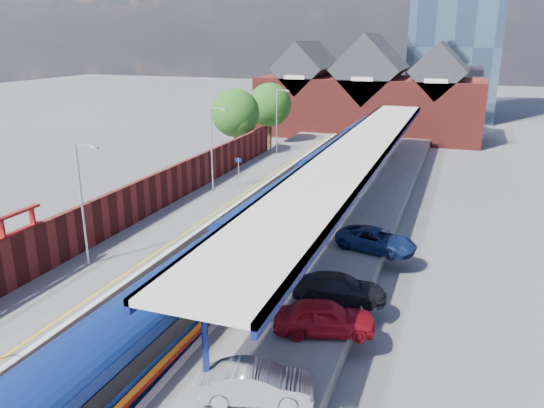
{
  "coord_description": "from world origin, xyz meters",
  "views": [
    {
      "loc": [
        12.73,
        -16.42,
        13.32
      ],
      "look_at": [
        1.16,
        15.42,
        2.6
      ],
      "focal_mm": 35.0,
      "sensor_mm": 36.0,
      "label": 1
    }
  ],
  "objects": [
    {
      "name": "tree_near",
      "position": [
        -10.35,
        35.91,
        5.35
      ],
      "size": [
        5.2,
        5.2,
        8.1
      ],
      "color": "#382314",
      "rests_on": "ground"
    },
    {
      "name": "coping_left",
      "position": [
        -3.15,
        20.0,
        1.02
      ],
      "size": [
        0.3,
        76.0,
        0.05
      ],
      "primitive_type": "cube",
      "color": "silver",
      "rests_on": "left_platform"
    },
    {
      "name": "left_platform",
      "position": [
        -5.5,
        20.0,
        0.5
      ],
      "size": [
        5.0,
        76.0,
        1.0
      ],
      "primitive_type": "cube",
      "color": "#565659",
      "rests_on": "ground"
    },
    {
      "name": "brick_wall",
      "position": [
        -8.1,
        13.54,
        2.45
      ],
      "size": [
        0.35,
        50.0,
        3.86
      ],
      "color": "maroon",
      "rests_on": "left_platform"
    },
    {
      "name": "train",
      "position": [
        1.49,
        24.39,
        2.12
      ],
      "size": [
        3.16,
        65.95,
        3.45
      ],
      "color": "navy",
      "rests_on": "ground"
    },
    {
      "name": "parked_car_blue",
      "position": [
        8.5,
        13.61,
        1.67
      ],
      "size": [
        5.21,
        3.34,
        1.34
      ],
      "primitive_type": "imported",
      "rotation": [
        0.0,
        0.0,
        1.32
      ],
      "color": "navy",
      "rests_on": "right_platform"
    },
    {
      "name": "parked_car_silver",
      "position": [
        6.78,
        -1.68,
        1.67
      ],
      "size": [
        4.28,
        2.54,
        1.33
      ],
      "primitive_type": "imported",
      "rotation": [
        0.0,
        0.0,
        1.87
      ],
      "color": "#A5A6AA",
      "rests_on": "right_platform"
    },
    {
      "name": "tree_far",
      "position": [
        -9.35,
        43.91,
        5.35
      ],
      "size": [
        5.2,
        5.2,
        8.1
      ],
      "color": "#382314",
      "rests_on": "ground"
    },
    {
      "name": "parked_car_red",
      "position": [
        7.92,
        3.47,
        1.75
      ],
      "size": [
        4.71,
        2.98,
        1.5
      ],
      "primitive_type": "imported",
      "rotation": [
        0.0,
        0.0,
        1.87
      ],
      "color": "maroon",
      "rests_on": "right_platform"
    },
    {
      "name": "coping_right",
      "position": [
        3.15,
        20.0,
        1.02
      ],
      "size": [
        0.3,
        76.0,
        0.05
      ],
      "primitive_type": "cube",
      "color": "silver",
      "rests_on": "right_platform"
    },
    {
      "name": "canopy",
      "position": [
        5.48,
        21.95,
        5.25
      ],
      "size": [
        4.5,
        52.0,
        4.48
      ],
      "color": "#0E1657",
      "rests_on": "right_platform"
    },
    {
      "name": "lamp_post_d",
      "position": [
        -6.36,
        38.0,
        4.99
      ],
      "size": [
        1.48,
        0.18,
        7.0
      ],
      "color": "#A5A8AA",
      "rests_on": "left_platform"
    },
    {
      "name": "station_building",
      "position": [
        0.0,
        58.0,
        5.45
      ],
      "size": [
        30.0,
        12.12,
        13.78
      ],
      "color": "maroon",
      "rests_on": "ground"
    },
    {
      "name": "lamp_post_c",
      "position": [
        -6.36,
        22.0,
        4.99
      ],
      "size": [
        1.48,
        0.18,
        7.0
      ],
      "color": "#A5A8AA",
      "rests_on": "left_platform"
    },
    {
      "name": "parked_car_dark",
      "position": [
        7.85,
        6.6,
        1.66
      ],
      "size": [
        4.79,
        2.56,
        1.32
      ],
      "primitive_type": "imported",
      "rotation": [
        0.0,
        0.0,
        1.73
      ],
      "color": "black",
      "rests_on": "right_platform"
    },
    {
      "name": "ballast_bed",
      "position": [
        0.0,
        20.0,
        0.03
      ],
      "size": [
        6.0,
        76.0,
        0.06
      ],
      "primitive_type": "cube",
      "color": "#473D33",
      "rests_on": "ground"
    },
    {
      "name": "platform_sign",
      "position": [
        -5.0,
        24.0,
        2.69
      ],
      "size": [
        0.55,
        0.08,
        2.5
      ],
      "color": "#A5A8AA",
      "rests_on": "left_platform"
    },
    {
      "name": "lamp_post_b",
      "position": [
        -6.36,
        6.0,
        4.99
      ],
      "size": [
        1.48,
        0.18,
        7.0
      ],
      "color": "#A5A8AA",
      "rests_on": "left_platform"
    },
    {
      "name": "ground",
      "position": [
        0.0,
        30.0,
        0.0
      ],
      "size": [
        240.0,
        240.0,
        0.0
      ],
      "primitive_type": "plane",
      "color": "#5B5B5E",
      "rests_on": "ground"
    },
    {
      "name": "right_platform",
      "position": [
        6.0,
        20.0,
        0.5
      ],
      "size": [
        6.0,
        76.0,
        1.0
      ],
      "primitive_type": "cube",
      "color": "#565659",
      "rests_on": "ground"
    },
    {
      "name": "yellow_line",
      "position": [
        -3.75,
        20.0,
        1.01
      ],
      "size": [
        0.14,
        76.0,
        0.01
      ],
      "primitive_type": "cube",
      "color": "yellow",
      "rests_on": "left_platform"
    },
    {
      "name": "rails",
      "position": [
        0.0,
        20.0,
        0.12
      ],
      "size": [
        4.51,
        76.0,
        0.14
      ],
      "color": "slate",
      "rests_on": "ground"
    }
  ]
}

